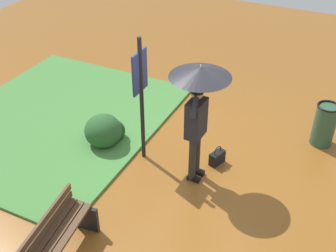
{
  "coord_description": "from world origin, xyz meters",
  "views": [
    {
      "loc": [
        -5.46,
        -2.11,
        4.86
      ],
      "look_at": [
        -0.2,
        0.43,
        0.85
      ],
      "focal_mm": 45.88,
      "sensor_mm": 36.0,
      "label": 1
    }
  ],
  "objects_px": {
    "park_bench": "(55,240)",
    "trash_bin": "(324,125)",
    "person_with_umbrella": "(198,95)",
    "info_sign_post": "(141,86)",
    "handbag": "(217,158)"
  },
  "relations": [
    {
      "from": "person_with_umbrella",
      "to": "park_bench",
      "type": "xyz_separation_m",
      "value": [
        -2.49,
        0.98,
        -1.15
      ]
    },
    {
      "from": "person_with_umbrella",
      "to": "trash_bin",
      "type": "xyz_separation_m",
      "value": [
        1.84,
        -1.8,
        -1.13
      ]
    },
    {
      "from": "handbag",
      "to": "trash_bin",
      "type": "bearing_deg",
      "value": -47.49
    },
    {
      "from": "info_sign_post",
      "to": "trash_bin",
      "type": "distance_m",
      "value": 3.5
    },
    {
      "from": "info_sign_post",
      "to": "park_bench",
      "type": "bearing_deg",
      "value": -178.83
    },
    {
      "from": "park_bench",
      "to": "trash_bin",
      "type": "bearing_deg",
      "value": -32.65
    },
    {
      "from": "park_bench",
      "to": "info_sign_post",
      "type": "bearing_deg",
      "value": 1.17
    },
    {
      "from": "handbag",
      "to": "trash_bin",
      "type": "distance_m",
      "value": 2.12
    },
    {
      "from": "person_with_umbrella",
      "to": "trash_bin",
      "type": "height_order",
      "value": "person_with_umbrella"
    },
    {
      "from": "info_sign_post",
      "to": "park_bench",
      "type": "xyz_separation_m",
      "value": [
        -2.52,
        -0.05,
        -1.04
      ]
    },
    {
      "from": "park_bench",
      "to": "trash_bin",
      "type": "relative_size",
      "value": 1.68
    },
    {
      "from": "info_sign_post",
      "to": "trash_bin",
      "type": "xyz_separation_m",
      "value": [
        1.8,
        -2.82,
        -1.03
      ]
    },
    {
      "from": "handbag",
      "to": "trash_bin",
      "type": "xyz_separation_m",
      "value": [
        1.42,
        -1.55,
        0.29
      ]
    },
    {
      "from": "person_with_umbrella",
      "to": "info_sign_post",
      "type": "bearing_deg",
      "value": 87.91
    },
    {
      "from": "person_with_umbrella",
      "to": "info_sign_post",
      "type": "distance_m",
      "value": 1.04
    }
  ]
}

